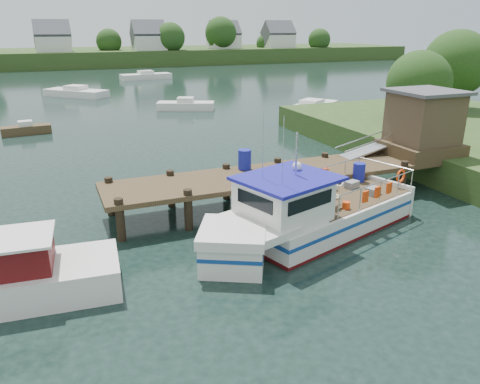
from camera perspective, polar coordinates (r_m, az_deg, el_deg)
name	(u,v)px	position (r m, az deg, el deg)	size (l,w,h in m)	color
ground_plane	(248,207)	(19.89, 1.02, -1.82)	(160.00, 160.00, 0.00)	black
far_shore	(81,54)	(99.77, -18.76, 15.63)	(140.00, 42.55, 9.22)	#30491E
dock	(379,142)	(22.51, 16.54, 5.89)	(16.60, 3.00, 4.78)	#453520
lobster_boat	(306,215)	(16.92, 8.11, -2.85)	(9.70, 5.26, 4.73)	silver
moored_rowboat	(26,129)	(36.73, -24.63, 6.97)	(3.37, 1.44, 0.95)	#453520
moored_far	(146,76)	(70.82, -11.41, 13.69)	(7.37, 3.14, 1.22)	silver
moored_b	(186,105)	(43.73, -6.63, 10.46)	(5.41, 3.59, 1.14)	silver
moored_c	(312,107)	(42.95, 8.72, 10.18)	(7.05, 5.87, 1.09)	silver
moored_d	(76,92)	(54.87, -19.35, 11.38)	(6.74, 6.74, 1.21)	silver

